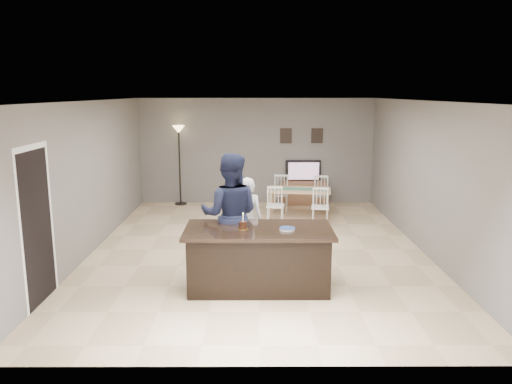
{
  "coord_description": "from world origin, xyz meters",
  "views": [
    {
      "loc": [
        -0.06,
        -8.8,
        2.85
      ],
      "look_at": [
        -0.03,
        -0.3,
        1.14
      ],
      "focal_mm": 35.0,
      "sensor_mm": 36.0,
      "label": 1
    }
  ],
  "objects_px": {
    "dining_table": "(299,194)",
    "kitchen_island": "(259,258)",
    "floor_lamp": "(179,144)",
    "tv_console": "(303,193)",
    "television": "(303,171)",
    "woman": "(247,220)",
    "plate_stack": "(287,229)",
    "birthday_cake": "(243,225)",
    "man": "(230,215)"
  },
  "relations": [
    {
      "from": "television",
      "to": "floor_lamp",
      "type": "relative_size",
      "value": 0.45
    },
    {
      "from": "kitchen_island",
      "to": "man",
      "type": "xyz_separation_m",
      "value": [
        -0.44,
        0.56,
        0.51
      ]
    },
    {
      "from": "floor_lamp",
      "to": "birthday_cake",
      "type": "bearing_deg",
      "value": -72.79
    },
    {
      "from": "plate_stack",
      "to": "man",
      "type": "bearing_deg",
      "value": 142.72
    },
    {
      "from": "kitchen_island",
      "to": "man",
      "type": "height_order",
      "value": "man"
    },
    {
      "from": "man",
      "to": "dining_table",
      "type": "xyz_separation_m",
      "value": [
        1.41,
        3.63,
        -0.42
      ]
    },
    {
      "from": "tv_console",
      "to": "dining_table",
      "type": "distance_m",
      "value": 1.42
    },
    {
      "from": "kitchen_island",
      "to": "plate_stack",
      "type": "height_order",
      "value": "plate_stack"
    },
    {
      "from": "tv_console",
      "to": "television",
      "type": "bearing_deg",
      "value": 90.0
    },
    {
      "from": "woman",
      "to": "plate_stack",
      "type": "bearing_deg",
      "value": 114.75
    },
    {
      "from": "floor_lamp",
      "to": "plate_stack",
      "type": "bearing_deg",
      "value": -67.3
    },
    {
      "from": "television",
      "to": "kitchen_island",
      "type": "bearing_deg",
      "value": 77.99
    },
    {
      "from": "dining_table",
      "to": "man",
      "type": "bearing_deg",
      "value": -103.17
    },
    {
      "from": "floor_lamp",
      "to": "dining_table",
      "type": "bearing_deg",
      "value": -25.5
    },
    {
      "from": "television",
      "to": "man",
      "type": "relative_size",
      "value": 0.47
    },
    {
      "from": "floor_lamp",
      "to": "tv_console",
      "type": "bearing_deg",
      "value": -0.36
    },
    {
      "from": "man",
      "to": "dining_table",
      "type": "relative_size",
      "value": 1.09
    },
    {
      "from": "plate_stack",
      "to": "tv_console",
      "type": "bearing_deg",
      "value": 82.07
    },
    {
      "from": "man",
      "to": "floor_lamp",
      "type": "height_order",
      "value": "floor_lamp"
    },
    {
      "from": "television",
      "to": "dining_table",
      "type": "xyz_separation_m",
      "value": [
        -0.23,
        -1.45,
        -0.31
      ]
    },
    {
      "from": "woman",
      "to": "man",
      "type": "distance_m",
      "value": 0.71
    },
    {
      "from": "man",
      "to": "plate_stack",
      "type": "relative_size",
      "value": 8.42
    },
    {
      "from": "man",
      "to": "floor_lamp",
      "type": "bearing_deg",
      "value": -68.87
    },
    {
      "from": "television",
      "to": "man",
      "type": "height_order",
      "value": "man"
    },
    {
      "from": "woman",
      "to": "birthday_cake",
      "type": "relative_size",
      "value": 6.02
    },
    {
      "from": "dining_table",
      "to": "kitchen_island",
      "type": "bearing_deg",
      "value": -94.97
    },
    {
      "from": "kitchen_island",
      "to": "floor_lamp",
      "type": "distance_m",
      "value": 6.03
    },
    {
      "from": "woman",
      "to": "dining_table",
      "type": "xyz_separation_m",
      "value": [
        1.16,
        3.01,
        -0.18
      ]
    },
    {
      "from": "woman",
      "to": "plate_stack",
      "type": "distance_m",
      "value": 1.42
    },
    {
      "from": "television",
      "to": "man",
      "type": "bearing_deg",
      "value": 72.11
    },
    {
      "from": "woman",
      "to": "dining_table",
      "type": "bearing_deg",
      "value": -111.63
    },
    {
      "from": "dining_table",
      "to": "television",
      "type": "bearing_deg",
      "value": 89.15
    },
    {
      "from": "tv_console",
      "to": "woman",
      "type": "relative_size",
      "value": 0.82
    },
    {
      "from": "kitchen_island",
      "to": "tv_console",
      "type": "distance_m",
      "value": 5.7
    },
    {
      "from": "television",
      "to": "dining_table",
      "type": "distance_m",
      "value": 1.5
    },
    {
      "from": "dining_table",
      "to": "floor_lamp",
      "type": "bearing_deg",
      "value": 162.58
    },
    {
      "from": "television",
      "to": "woman",
      "type": "distance_m",
      "value": 4.67
    },
    {
      "from": "birthday_cake",
      "to": "plate_stack",
      "type": "height_order",
      "value": "birthday_cake"
    },
    {
      "from": "dining_table",
      "to": "floor_lamp",
      "type": "distance_m",
      "value": 3.41
    },
    {
      "from": "kitchen_island",
      "to": "tv_console",
      "type": "bearing_deg",
      "value": 77.84
    },
    {
      "from": "dining_table",
      "to": "birthday_cake",
      "type": "bearing_deg",
      "value": -97.77
    },
    {
      "from": "kitchen_island",
      "to": "dining_table",
      "type": "relative_size",
      "value": 1.21
    },
    {
      "from": "television",
      "to": "floor_lamp",
      "type": "bearing_deg",
      "value": 0.9
    },
    {
      "from": "floor_lamp",
      "to": "woman",
      "type": "bearing_deg",
      "value": -68.06
    },
    {
      "from": "woman",
      "to": "man",
      "type": "xyz_separation_m",
      "value": [
        -0.25,
        -0.62,
        0.24
      ]
    },
    {
      "from": "tv_console",
      "to": "woman",
      "type": "height_order",
      "value": "woman"
    },
    {
      "from": "birthday_cake",
      "to": "floor_lamp",
      "type": "bearing_deg",
      "value": 107.21
    },
    {
      "from": "television",
      "to": "man",
      "type": "xyz_separation_m",
      "value": [
        -1.64,
        -5.08,
        0.11
      ]
    },
    {
      "from": "tv_console",
      "to": "television",
      "type": "height_order",
      "value": "television"
    },
    {
      "from": "tv_console",
      "to": "dining_table",
      "type": "bearing_deg",
      "value": -99.39
    }
  ]
}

